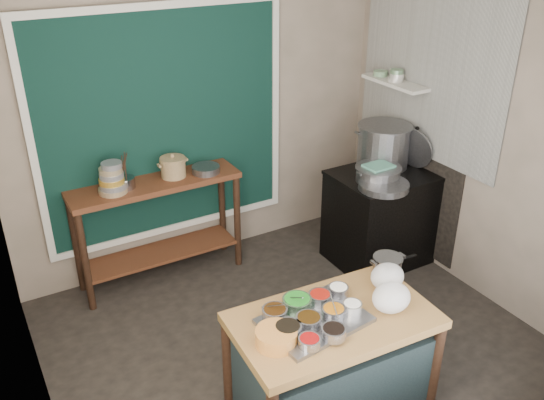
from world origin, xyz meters
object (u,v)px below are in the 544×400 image
yellow_basin (276,337)px  stock_pot (383,146)px  prep_table (331,363)px  saucepan (387,264)px  back_counter (159,231)px  utensil_cup (126,183)px  ceramic_crock (173,168)px  steamer (378,174)px  stove_block (382,218)px  condiment_tray (314,320)px

yellow_basin → stock_pot: (2.01, 1.50, 0.28)m
prep_table → yellow_basin: 0.60m
saucepan → back_counter: bearing=124.4°
prep_table → back_counter: (-0.41, 2.03, 0.10)m
utensil_cup → ceramic_crock: ceramic_crock is taller
saucepan → steamer: 1.23m
stock_pot → yellow_basin: bearing=-143.2°
stove_block → utensil_cup: bearing=161.3°
yellow_basin → ceramic_crock: (0.20, 2.08, 0.23)m
ceramic_crock → steamer: bearing=-28.1°
back_counter → utensil_cup: utensil_cup is taller
steamer → yellow_basin: bearing=-144.5°
saucepan → steamer: size_ratio=0.51×
stove_block → ceramic_crock: 1.97m
prep_table → condiment_tray: condiment_tray is taller
back_counter → saucepan: (1.02, -1.80, 0.33)m
back_counter → steamer: bearing=-25.2°
stove_block → stock_pot: bearing=62.2°
stock_pot → back_counter: bearing=164.1°
back_counter → steamer: steamer is taller
ceramic_crock → utensil_cup: bearing=-177.4°
stove_block → condiment_tray: (-1.63, -1.28, 0.34)m
yellow_basin → utensil_cup: size_ratio=1.60×
back_counter → utensil_cup: bearing=-179.0°
steamer → back_counter: bearing=154.8°
stock_pot → saucepan: bearing=-128.0°
stove_block → steamer: (-0.17, -0.08, 0.52)m
prep_table → utensil_cup: bearing=111.1°
yellow_basin → steamer: size_ratio=0.60×
stock_pot → condiment_tray: bearing=-139.8°
saucepan → ceramic_crock: (-0.84, 1.82, 0.22)m
condiment_tray → stock_pot: bearing=40.2°
saucepan → utensil_cup: utensil_cup is taller
yellow_basin → ceramic_crock: bearing=84.4°
yellow_basin → utensil_cup: utensil_cup is taller
yellow_basin → prep_table: bearing=4.8°
ceramic_crock → saucepan: bearing=-65.3°
yellow_basin → steamer: steamer is taller
ceramic_crock → stock_pot: 1.90m
condiment_tray → utensil_cup: (-0.52, 2.01, 0.23)m
prep_table → back_counter: bearing=104.7°
condiment_tray → steamer: 1.90m
prep_table → back_counter: size_ratio=0.86×
yellow_basin → saucepan: size_ratio=1.17×
back_counter → yellow_basin: back_counter is taller
back_counter → yellow_basin: (-0.02, -2.07, 0.32)m
prep_table → back_counter: 2.07m
utensil_cup → stock_pot: stock_pot is taller
prep_table → condiment_tray: size_ratio=2.03×
back_counter → condiment_tray: (0.27, -2.01, 0.29)m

